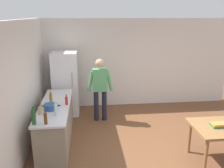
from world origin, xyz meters
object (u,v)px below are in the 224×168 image
(person, at_px, (100,86))
(bottle_beer_brown, at_px, (46,119))
(cooking_pot, at_px, (51,107))
(bottle_water_clear, at_px, (56,109))
(utensil_jar, at_px, (41,110))
(bottle_wine_green, at_px, (34,117))
(refrigerator, at_px, (66,84))
(bottle_sauce_red, at_px, (66,101))
(bottle_oil_amber, at_px, (51,98))
(book_stack, at_px, (218,125))

(person, relative_size, bottle_beer_brown, 6.54)
(cooking_pot, xyz_separation_m, bottle_beer_brown, (0.01, -0.69, 0.05))
(cooking_pot, distance_m, bottle_water_clear, 0.36)
(utensil_jar, bearing_deg, bottle_wine_green, -94.46)
(refrigerator, xyz_separation_m, bottle_wine_green, (-0.35, -2.56, 0.15))
(bottle_sauce_red, bearing_deg, bottle_beer_brown, -107.83)
(bottle_wine_green, bearing_deg, utensil_jar, 85.54)
(refrigerator, height_order, person, refrigerator)
(person, distance_m, cooking_pot, 1.72)
(refrigerator, bearing_deg, person, -30.23)
(utensil_jar, bearing_deg, bottle_oil_amber, 78.72)
(cooking_pot, bearing_deg, bottle_sauce_red, 37.66)
(person, distance_m, book_stack, 3.03)
(bottle_wine_green, bearing_deg, book_stack, -2.46)
(bottle_beer_brown, bearing_deg, bottle_water_clear, 69.40)
(person, relative_size, bottle_wine_green, 5.00)
(bottle_sauce_red, xyz_separation_m, book_stack, (2.91, -1.06, -0.21))
(bottle_oil_amber, xyz_separation_m, bottle_beer_brown, (0.05, -1.07, -0.01))
(refrigerator, height_order, book_stack, refrigerator)
(cooking_pot, height_order, bottle_water_clear, bottle_water_clear)
(cooking_pot, bearing_deg, bottle_beer_brown, -89.17)
(utensil_jar, relative_size, book_stack, 1.17)
(refrigerator, relative_size, bottle_water_clear, 6.00)
(person, height_order, bottle_beer_brown, person)
(refrigerator, xyz_separation_m, book_stack, (3.07, -2.70, -0.12))
(person, xyz_separation_m, bottle_water_clear, (-0.95, -1.65, 0.05))
(refrigerator, bearing_deg, bottle_water_clear, -90.02)
(utensil_jar, xyz_separation_m, bottle_beer_brown, (0.17, -0.48, 0.03))
(refrigerator, xyz_separation_m, utensil_jar, (-0.31, -2.09, 0.08))
(person, distance_m, bottle_water_clear, 1.90)
(bottle_wine_green, bearing_deg, bottle_beer_brown, -3.63)
(bottle_wine_green, bearing_deg, bottle_sauce_red, 61.05)
(bottle_beer_brown, xyz_separation_m, bottle_sauce_red, (0.30, 0.93, -0.01))
(bottle_wine_green, bearing_deg, bottle_water_clear, 45.71)
(utensil_jar, relative_size, bottle_oil_amber, 1.14)
(cooking_pot, distance_m, bottle_oil_amber, 0.38)
(bottle_water_clear, height_order, bottle_sauce_red, bottle_water_clear)
(bottle_beer_brown, height_order, bottle_sauce_red, bottle_beer_brown)
(refrigerator, bearing_deg, cooking_pot, -94.51)
(person, relative_size, utensil_jar, 5.31)
(bottle_wine_green, distance_m, bottle_sauce_red, 1.04)
(refrigerator, relative_size, person, 1.06)
(utensil_jar, bearing_deg, bottle_sauce_red, 43.81)
(bottle_oil_amber, bearing_deg, person, 39.77)
(utensil_jar, relative_size, bottle_wine_green, 0.94)
(person, distance_m, utensil_jar, 1.99)
(cooking_pot, relative_size, book_stack, 1.47)
(bottle_sauce_red, bearing_deg, cooking_pot, -142.34)
(bottle_water_clear, height_order, bottle_wine_green, bottle_wine_green)
(refrigerator, distance_m, book_stack, 4.09)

